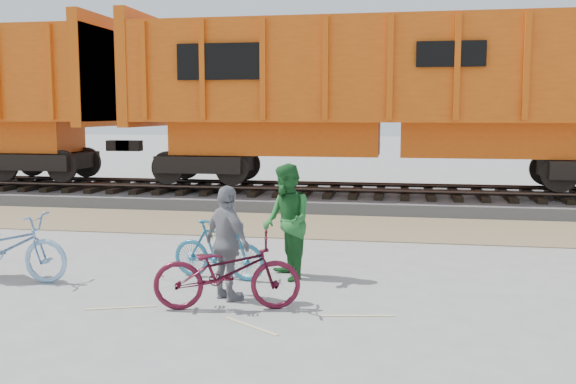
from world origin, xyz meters
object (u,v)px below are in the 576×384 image
Objects in this scene: bicycle_blue at (6,247)px; person_woman at (227,243)px; person_man at (287,222)px; bicycle_teal at (219,250)px; hopper_car_center at (391,92)px; bicycle_maroon at (227,272)px.

person_woman is (3.48, -0.35, 0.26)m from bicycle_blue.
person_man is 1.36m from person_woman.
bicycle_teal is 1.16m from person_woman.
person_woman is at bearing -148.17° from bicycle_teal.
hopper_car_center is 7.25× the size of bicycle_blue.
person_man is (4.05, 0.87, 0.36)m from bicycle_blue.
person_woman is at bearing -101.84° from hopper_car_center.
hopper_car_center reaches higher than person_man.
person_man is at bearing -28.37° from bicycle_maroon.
bicycle_blue is 1.12× the size of person_man.
bicycle_teal is 1.52m from bicycle_maroon.
bicycle_teal is 0.79× the size of bicycle_maroon.
hopper_car_center reaches higher than bicycle_teal.
bicycle_teal is (3.05, 0.67, -0.06)m from bicycle_blue.
bicycle_teal is at bearing -79.05° from bicycle_blue.
bicycle_teal is at bearing 8.14° from bicycle_maroon.
hopper_car_center is 8.37m from person_man.
hopper_car_center reaches higher than bicycle_blue.
person_man is at bearing -79.32° from bicycle_blue.
hopper_car_center is at bearing -32.87° from bicycle_blue.
bicycle_teal is 1.10m from person_man.
bicycle_maroon is at bearing -150.45° from bicycle_teal.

